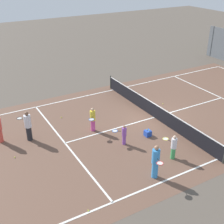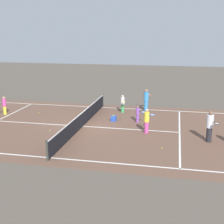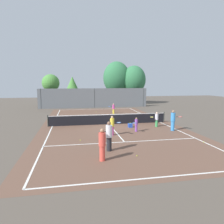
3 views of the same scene
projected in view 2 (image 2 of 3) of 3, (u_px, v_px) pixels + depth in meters
The scene contains 16 objects.
ground_plane at pixel (83, 126), 20.86m from camera, with size 80.00×80.00×0.00m, color brown.
court_surface at pixel (83, 126), 20.86m from camera, with size 13.00×25.00×0.01m.
tennis_net at pixel (83, 119), 20.73m from camera, with size 11.90×0.10×1.10m.
player_0 at pixel (4, 105), 23.71m from camera, with size 0.87×0.59×1.39m.
player_1 at pixel (138, 114), 21.66m from camera, with size 0.67×0.79×1.21m.
player_2 at pixel (123, 103), 24.28m from camera, with size 0.88×0.48×1.40m.
player_3 at pixel (147, 121), 19.34m from camera, with size 0.87×0.71×1.55m.
player_4 at pixel (210, 126), 17.71m from camera, with size 0.93×0.74×1.84m.
player_5 at pixel (146, 100), 24.62m from camera, with size 0.96×0.60×1.79m.
ball_crate at pixel (114, 118), 22.08m from camera, with size 0.37×0.36×0.43m.
tennis_ball_1 at pixel (162, 148), 16.90m from camera, with size 0.07×0.07×0.07m, color #CCE533.
tennis_ball_2 at pixel (39, 113), 24.23m from camera, with size 0.07×0.07×0.07m, color #CCE533.
tennis_ball_3 at pixel (50, 130), 19.94m from camera, with size 0.07×0.07×0.07m, color #CCE533.
tennis_ball_4 at pixel (101, 108), 25.85m from camera, with size 0.07×0.07×0.07m, color #CCE533.
tennis_ball_6 at pixel (194, 112), 24.51m from camera, with size 0.07×0.07×0.07m, color #CCE533.
tennis_ball_7 at pixel (20, 104), 27.30m from camera, with size 0.07×0.07×0.07m, color #CCE533.
Camera 2 is at (-19.13, -6.00, 6.19)m, focal length 49.64 mm.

